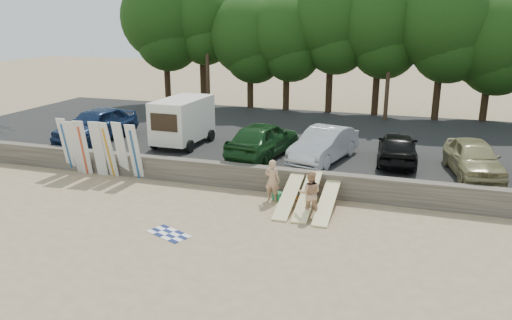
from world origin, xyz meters
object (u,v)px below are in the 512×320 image
at_px(box_trailer, 183,119).
at_px(car_0, 96,124).
at_px(car_4, 473,158).
at_px(beachgoer_a, 272,180).
at_px(cooler, 278,196).
at_px(car_1, 263,139).
at_px(beachgoer_b, 310,194).
at_px(car_2, 324,145).
at_px(car_3, 398,147).

xyz_separation_m(box_trailer, car_0, (-4.74, -0.51, -0.46)).
xyz_separation_m(car_4, beachgoer_a, (-7.46, -3.61, -0.60)).
xyz_separation_m(beachgoer_a, cooler, (0.22, 0.14, -0.68)).
distance_m(car_0, car_1, 9.17).
bearing_deg(beachgoer_b, car_4, -153.37).
distance_m(car_4, cooler, 8.13).
bearing_deg(car_0, car_4, 5.26).
xyz_separation_m(box_trailer, beachgoer_b, (7.66, -5.49, -1.17)).
bearing_deg(cooler, beachgoer_b, -16.43).
height_order(beachgoer_a, cooler, beachgoer_a).
xyz_separation_m(car_0, car_1, (9.16, -0.18, -0.04)).
bearing_deg(box_trailer, car_2, -3.36).
bearing_deg(car_3, car_4, 160.83).
bearing_deg(beachgoer_a, car_4, -150.04).
xyz_separation_m(car_4, cooler, (-7.24, -3.47, -1.28)).
distance_m(box_trailer, beachgoer_a, 7.52).
bearing_deg(car_1, box_trailer, 0.45).
bearing_deg(car_1, car_3, -163.81).
relative_size(car_0, cooler, 13.21).
height_order(box_trailer, cooler, box_trailer).
distance_m(car_0, beachgoer_a, 11.41).
xyz_separation_m(box_trailer, beachgoer_a, (5.95, -4.44, -1.18)).
xyz_separation_m(car_4, beachgoer_b, (-5.75, -4.66, -0.58)).
bearing_deg(car_2, box_trailer, -171.05).
relative_size(car_3, car_4, 0.97).
height_order(beachgoer_a, beachgoer_b, beachgoer_b).
distance_m(car_1, cooler, 4.24).
distance_m(car_2, car_3, 3.22).
distance_m(box_trailer, beachgoer_b, 9.50).
height_order(car_2, car_3, car_2).
height_order(car_1, beachgoer_b, car_1).
bearing_deg(car_3, car_1, 3.74).
distance_m(beachgoer_b, cooler, 2.03).
xyz_separation_m(car_1, cooler, (1.74, -3.61, -1.36)).
relative_size(car_0, car_1, 1.05).
distance_m(box_trailer, car_0, 4.79).
bearing_deg(car_3, beachgoer_a, 42.05).
bearing_deg(car_4, beachgoer_b, -150.98).
relative_size(car_1, beachgoer_b, 2.82).
distance_m(car_0, beachgoer_b, 13.38).
height_order(box_trailer, beachgoer_a, box_trailer).
height_order(box_trailer, car_4, box_trailer).
bearing_deg(car_1, beachgoer_a, 121.42).
bearing_deg(beachgoer_a, car_3, -130.65).
xyz_separation_m(car_0, car_2, (11.98, -0.12, -0.11)).
bearing_deg(car_1, beachgoer_b, 133.27).
relative_size(car_2, car_3, 1.08).
distance_m(box_trailer, car_2, 7.30).
relative_size(car_1, car_3, 1.15).
xyz_separation_m(car_1, beachgoer_b, (3.23, -4.80, -0.67)).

